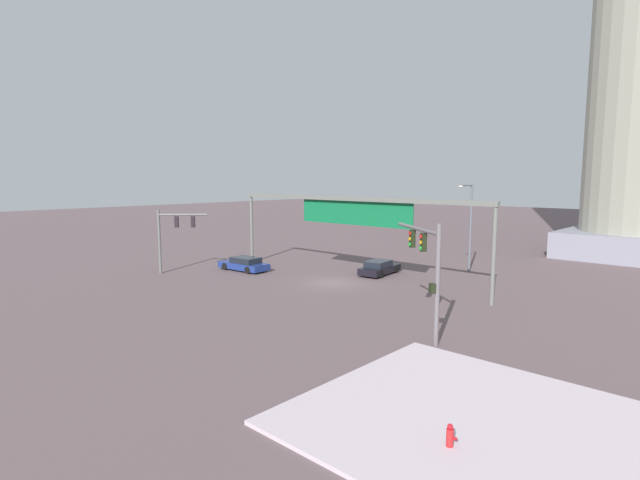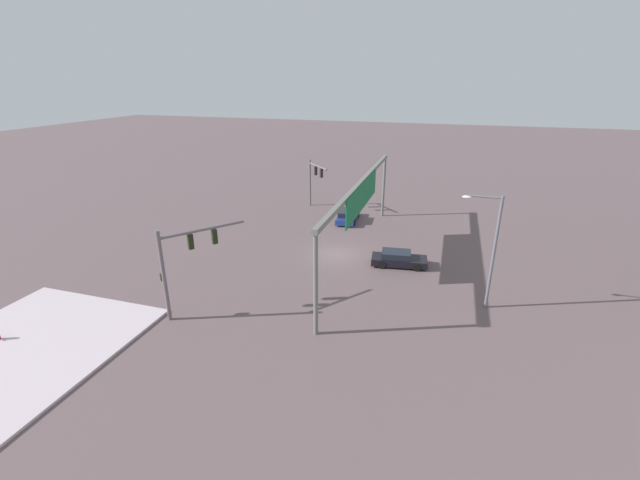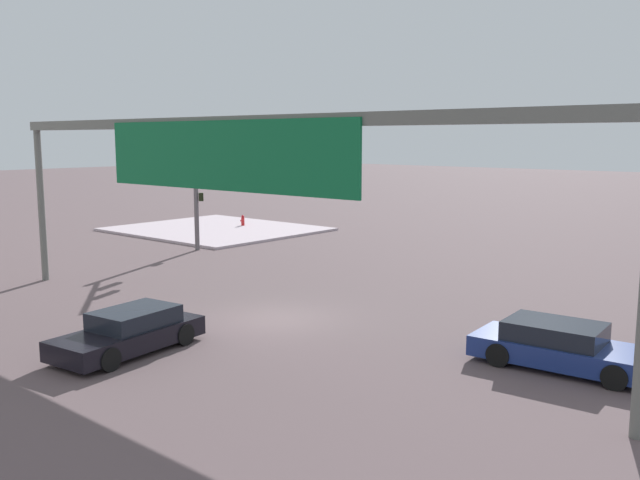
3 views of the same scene
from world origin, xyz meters
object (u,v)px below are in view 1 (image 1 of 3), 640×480
traffic_signal_near_corner (172,230)px  sedan_car_approaching (244,264)px  fire_hydrant_on_curb (450,436)px  sedan_car_waiting_far (379,268)px  streetlamp_curved_arm (469,221)px  traffic_signal_opposite_side (427,260)px

traffic_signal_near_corner → sedan_car_approaching: 6.82m
sedan_car_approaching → fire_hydrant_on_curb: bearing=148.2°
sedan_car_approaching → fire_hydrant_on_curb: (27.35, -14.12, -0.09)m
traffic_signal_near_corner → sedan_car_waiting_far: bearing=-3.6°
fire_hydrant_on_curb → traffic_signal_near_corner: bearing=163.4°
streetlamp_curved_arm → sedan_car_approaching: bearing=-48.7°
traffic_signal_near_corner → traffic_signal_opposite_side: (24.89, -0.42, 0.32)m
streetlamp_curved_arm → sedan_car_waiting_far: (-4.97, -6.17, -3.89)m
sedan_car_approaching → sedan_car_waiting_far: same height
traffic_signal_near_corner → sedan_car_approaching: traffic_signal_near_corner is taller
sedan_car_approaching → sedan_car_waiting_far: (9.86, 6.61, -0.00)m
sedan_car_waiting_far → traffic_signal_opposite_side: bearing=-143.2°
sedan_car_approaching → sedan_car_waiting_far: size_ratio=1.05×
traffic_signal_opposite_side → fire_hydrant_on_curb: (6.02, -8.79, -3.54)m
traffic_signal_opposite_side → sedan_car_waiting_far: traffic_signal_opposite_side is taller
sedan_car_approaching → sedan_car_waiting_far: 11.87m
streetlamp_curved_arm → sedan_car_approaching: 19.96m
fire_hydrant_on_curb → streetlamp_curved_arm: bearing=115.0°
traffic_signal_near_corner → streetlamp_curved_arm: streetlamp_curved_arm is taller
sedan_car_waiting_far → fire_hydrant_on_curb: size_ratio=6.48×
streetlamp_curved_arm → sedan_car_approaching: size_ratio=1.58×
sedan_car_approaching → streetlamp_curved_arm: bearing=-143.7°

